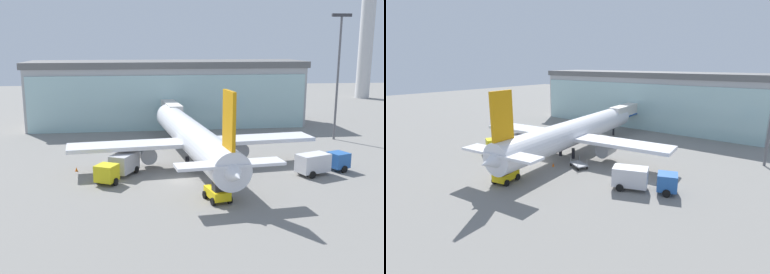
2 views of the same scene
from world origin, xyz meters
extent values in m
plane|color=gray|center=(0.00, 0.00, 0.00)|extent=(240.00, 240.00, 0.00)
cube|color=#A9A9A9|center=(0.00, 36.84, 5.61)|extent=(52.10, 14.01, 11.22)
cube|color=#A5CBCB|center=(0.20, 30.48, 5.05)|extent=(50.70, 1.86, 10.10)
cube|color=#5F5F5F|center=(0.00, 36.84, 11.82)|extent=(53.15, 14.29, 1.20)
cube|color=silver|center=(0.07, 26.77, 4.61)|extent=(3.62, 12.31, 2.40)
cube|color=#194799|center=(0.07, 26.77, 3.56)|extent=(3.67, 12.32, 0.30)
cylinder|color=#4C4C51|center=(-0.47, 31.29, 1.71)|extent=(0.70, 0.70, 3.41)
cylinder|color=#BCBCBC|center=(58.01, 73.95, 17.22)|extent=(3.91, 3.91, 34.45)
cylinder|color=#59595E|center=(27.11, 20.16, 9.96)|extent=(0.36, 0.36, 19.92)
cube|color=#333338|center=(27.11, 20.16, 20.17)|extent=(3.20, 0.40, 0.50)
cylinder|color=silver|center=(1.96, 7.70, 3.63)|extent=(8.80, 35.22, 4.06)
cone|color=silver|center=(-0.43, 25.03, 3.63)|extent=(4.43, 3.53, 4.06)
cone|color=silver|center=(4.35, -9.63, 3.63)|extent=(4.17, 4.46, 3.65)
cube|color=silver|center=(2.20, 5.97, 3.22)|extent=(32.63, 8.58, 0.50)
cube|color=silver|center=(4.21, -8.64, 4.24)|extent=(11.22, 3.88, 0.30)
cube|color=orange|center=(4.15, -8.14, 8.56)|extent=(0.79, 3.22, 5.79)
cylinder|color=gray|center=(-3.96, 5.62, 1.87)|extent=(2.52, 3.46, 2.10)
cylinder|color=gray|center=(8.22, 7.30, 1.87)|extent=(2.52, 3.46, 2.10)
cylinder|color=black|center=(1.13, 4.81, 0.80)|extent=(0.50, 0.50, 1.60)
cylinder|color=black|center=(3.54, 5.14, 0.80)|extent=(0.50, 0.50, 1.60)
cylinder|color=black|center=(-0.02, 22.06, 0.80)|extent=(0.40, 0.40, 1.60)
cube|color=yellow|center=(-8.60, -0.89, 1.40)|extent=(2.93, 2.93, 1.90)
cube|color=#B2B2B7|center=(-6.79, 2.90, 1.55)|extent=(3.71, 4.56, 2.20)
cylinder|color=black|center=(-7.60, -1.37, 0.45)|extent=(0.66, 0.94, 0.90)
cylinder|color=black|center=(-9.59, -0.42, 0.45)|extent=(0.66, 0.94, 0.90)
cylinder|color=black|center=(-5.36, 3.33, 0.45)|extent=(0.66, 0.94, 0.90)
cylinder|color=black|center=(-7.35, 4.27, 0.45)|extent=(0.66, 0.94, 0.90)
cube|color=#2659A5|center=(20.10, 2.13, 1.40)|extent=(2.87, 2.87, 1.90)
cube|color=silver|center=(16.21, 0.55, 1.55)|extent=(4.53, 3.54, 2.20)
cylinder|color=black|center=(19.69, 3.15, 0.45)|extent=(0.95, 0.62, 0.90)
cylinder|color=black|center=(20.52, 1.11, 0.45)|extent=(0.95, 0.62, 0.90)
cylinder|color=black|center=(14.87, 1.19, 0.45)|extent=(0.95, 0.62, 0.90)
cylinder|color=black|center=(15.70, -0.85, 0.45)|extent=(0.95, 0.62, 0.90)
cube|color=gray|center=(6.88, 2.41, 0.52)|extent=(3.20, 2.55, 0.16)
cylinder|color=black|center=(8.19, 2.65, 0.22)|extent=(0.45, 0.28, 0.44)
cylinder|color=gray|center=(8.19, 2.65, 1.05)|extent=(0.08, 0.08, 0.90)
cylinder|color=black|center=(7.64, 1.32, 0.22)|extent=(0.45, 0.28, 0.44)
cylinder|color=gray|center=(7.64, 1.32, 1.05)|extent=(0.08, 0.08, 0.90)
cylinder|color=black|center=(6.12, 3.51, 0.22)|extent=(0.45, 0.28, 0.44)
cylinder|color=gray|center=(6.12, 3.51, 1.05)|extent=(0.08, 0.08, 0.90)
cylinder|color=black|center=(5.57, 2.18, 0.22)|extent=(0.45, 0.28, 0.44)
cylinder|color=gray|center=(5.57, 2.18, 1.05)|extent=(0.08, 0.08, 0.90)
cube|color=yellow|center=(3.18, -7.39, 0.85)|extent=(2.53, 3.54, 0.90)
cube|color=#26262B|center=(3.34, -8.01, 1.80)|extent=(1.60, 1.31, 1.00)
cylinder|color=black|center=(2.03, -6.53, 0.40)|extent=(0.54, 0.86, 0.80)
cylinder|color=black|center=(3.78, -6.09, 0.40)|extent=(0.54, 0.86, 0.80)
cylinder|color=black|center=(2.58, -8.70, 0.40)|extent=(0.54, 0.86, 0.80)
cylinder|color=black|center=(4.33, -8.26, 0.40)|extent=(0.54, 0.86, 0.80)
cone|color=orange|center=(3.74, 0.45, 0.28)|extent=(0.36, 0.36, 0.55)
cone|color=orange|center=(-12.93, 4.92, 0.28)|extent=(0.36, 0.36, 0.55)
camera|label=1|loc=(-3.58, -50.80, 16.09)|focal=42.00mm
camera|label=2|loc=(32.42, -28.70, 14.50)|focal=28.00mm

